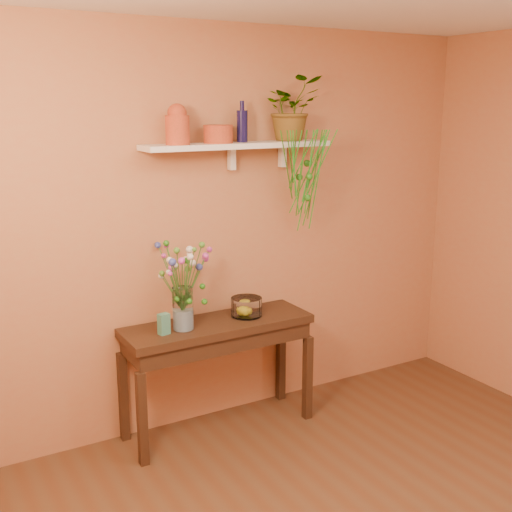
{
  "coord_description": "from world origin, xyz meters",
  "views": [
    {
      "loc": [
        -1.95,
        -1.85,
        2.18
      ],
      "look_at": [
        0.0,
        1.55,
        1.25
      ],
      "focal_mm": 44.95,
      "sensor_mm": 36.0,
      "label": 1
    }
  ],
  "objects_px": {
    "blue_bottle": "(242,125)",
    "glass_bowl": "(246,307)",
    "spider_plant": "(291,108)",
    "terracotta_jug": "(177,125)",
    "sideboard": "(218,338)",
    "glass_vase": "(183,312)",
    "bouquet": "(184,268)"
  },
  "relations": [
    {
      "from": "blue_bottle",
      "to": "terracotta_jug",
      "type": "bearing_deg",
      "value": -174.15
    },
    {
      "from": "sideboard",
      "to": "bouquet",
      "type": "distance_m",
      "value": 0.57
    },
    {
      "from": "terracotta_jug",
      "to": "blue_bottle",
      "type": "height_order",
      "value": "blue_bottle"
    },
    {
      "from": "bouquet",
      "to": "glass_bowl",
      "type": "relative_size",
      "value": 2.24
    },
    {
      "from": "glass_vase",
      "to": "glass_bowl",
      "type": "bearing_deg",
      "value": 3.9
    },
    {
      "from": "sideboard",
      "to": "glass_bowl",
      "type": "height_order",
      "value": "glass_bowl"
    },
    {
      "from": "glass_bowl",
      "to": "glass_vase",
      "type": "bearing_deg",
      "value": -176.1
    },
    {
      "from": "terracotta_jug",
      "to": "glass_vase",
      "type": "height_order",
      "value": "terracotta_jug"
    },
    {
      "from": "sideboard",
      "to": "glass_bowl",
      "type": "distance_m",
      "value": 0.28
    },
    {
      "from": "blue_bottle",
      "to": "glass_vase",
      "type": "height_order",
      "value": "blue_bottle"
    },
    {
      "from": "sideboard",
      "to": "terracotta_jug",
      "type": "height_order",
      "value": "terracotta_jug"
    },
    {
      "from": "sideboard",
      "to": "glass_vase",
      "type": "height_order",
      "value": "glass_vase"
    },
    {
      "from": "terracotta_jug",
      "to": "glass_vase",
      "type": "xyz_separation_m",
      "value": [
        -0.03,
        -0.09,
        -1.16
      ]
    },
    {
      "from": "sideboard",
      "to": "glass_bowl",
      "type": "bearing_deg",
      "value": 2.99
    },
    {
      "from": "blue_bottle",
      "to": "glass_bowl",
      "type": "xyz_separation_m",
      "value": [
        -0.03,
        -0.1,
        -1.21
      ]
    },
    {
      "from": "glass_bowl",
      "to": "terracotta_jug",
      "type": "bearing_deg",
      "value": 172.85
    },
    {
      "from": "glass_vase",
      "to": "spider_plant",
      "type": "bearing_deg",
      "value": 8.92
    },
    {
      "from": "sideboard",
      "to": "spider_plant",
      "type": "height_order",
      "value": "spider_plant"
    },
    {
      "from": "blue_bottle",
      "to": "spider_plant",
      "type": "height_order",
      "value": "spider_plant"
    },
    {
      "from": "blue_bottle",
      "to": "spider_plant",
      "type": "xyz_separation_m",
      "value": [
        0.38,
        0.0,
        0.11
      ]
    },
    {
      "from": "terracotta_jug",
      "to": "spider_plant",
      "type": "height_order",
      "value": "spider_plant"
    },
    {
      "from": "spider_plant",
      "to": "glass_vase",
      "type": "relative_size",
      "value": 1.55
    },
    {
      "from": "terracotta_jug",
      "to": "glass_bowl",
      "type": "bearing_deg",
      "value": -7.15
    },
    {
      "from": "sideboard",
      "to": "glass_vase",
      "type": "bearing_deg",
      "value": -175.29
    },
    {
      "from": "spider_plant",
      "to": "glass_bowl",
      "type": "xyz_separation_m",
      "value": [
        -0.41,
        -0.11,
        -1.32
      ]
    },
    {
      "from": "spider_plant",
      "to": "terracotta_jug",
      "type": "bearing_deg",
      "value": -176.57
    },
    {
      "from": "sideboard",
      "to": "blue_bottle",
      "type": "xyz_separation_m",
      "value": [
        0.26,
        0.12,
        1.38
      ]
    },
    {
      "from": "terracotta_jug",
      "to": "bouquet",
      "type": "bearing_deg",
      "value": -104.08
    },
    {
      "from": "sideboard",
      "to": "bouquet",
      "type": "xyz_separation_m",
      "value": [
        -0.25,
        -0.03,
        0.52
      ]
    },
    {
      "from": "glass_vase",
      "to": "glass_bowl",
      "type": "height_order",
      "value": "glass_vase"
    },
    {
      "from": "blue_bottle",
      "to": "glass_vase",
      "type": "bearing_deg",
      "value": -164.94
    },
    {
      "from": "spider_plant",
      "to": "blue_bottle",
      "type": "bearing_deg",
      "value": -179.61
    }
  ]
}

